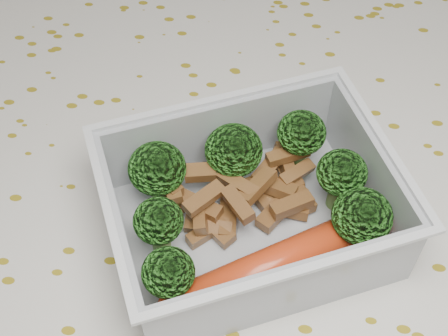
# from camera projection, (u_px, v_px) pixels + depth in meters

# --- Properties ---
(dining_table) EXTENTS (1.40, 0.90, 0.75)m
(dining_table) POSITION_uv_depth(u_px,v_px,m) (224.00, 241.00, 0.57)
(dining_table) COLOR brown
(dining_table) RESTS_ON ground
(tablecloth) EXTENTS (1.46, 0.96, 0.19)m
(tablecloth) POSITION_uv_depth(u_px,v_px,m) (224.00, 210.00, 0.53)
(tablecloth) COLOR silver
(tablecloth) RESTS_ON dining_table
(lunch_container) EXTENTS (0.25, 0.23, 0.07)m
(lunch_container) POSITION_uv_depth(u_px,v_px,m) (250.00, 214.00, 0.45)
(lunch_container) COLOR silver
(lunch_container) RESTS_ON tablecloth
(broccoli_florets) EXTENTS (0.19, 0.17, 0.06)m
(broccoli_florets) POSITION_uv_depth(u_px,v_px,m) (250.00, 185.00, 0.45)
(broccoli_florets) COLOR #608C3F
(broccoli_florets) RESTS_ON lunch_container
(meat_pile) EXTENTS (0.12, 0.10, 0.03)m
(meat_pile) POSITION_uv_depth(u_px,v_px,m) (242.00, 196.00, 0.47)
(meat_pile) COLOR brown
(meat_pile) RESTS_ON lunch_container
(sausage) EXTENTS (0.15, 0.11, 0.03)m
(sausage) POSITION_uv_depth(u_px,v_px,m) (277.00, 264.00, 0.43)
(sausage) COLOR red
(sausage) RESTS_ON lunch_container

